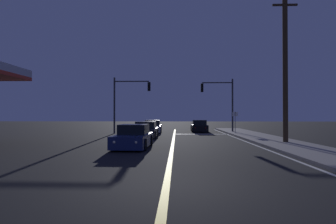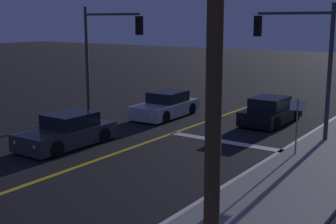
{
  "view_description": "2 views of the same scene",
  "coord_description": "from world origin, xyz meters",
  "px_view_note": "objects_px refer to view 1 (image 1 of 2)",
  "views": [
    {
      "loc": [
        0.29,
        -7.33,
        1.86
      ],
      "look_at": [
        -0.61,
        19.99,
        2.2
      ],
      "focal_mm": 29.94,
      "sensor_mm": 36.0,
      "label": 1
    },
    {
      "loc": [
        11.47,
        3.48,
        5.08
      ],
      "look_at": [
        0.52,
        19.27,
        1.24
      ],
      "focal_mm": 49.21,
      "sensor_mm": 36.0,
      "label": 2
    }
  ],
  "objects_px": {
    "car_following_oncoming_navy": "(133,138)",
    "traffic_signal_near_right": "(221,97)",
    "car_far_approaching_silver": "(153,127)",
    "car_mid_block_black": "(199,127)",
    "car_parked_curb_charcoal": "(146,131)",
    "traffic_signal_far_left": "(127,96)",
    "street_sign_corner": "(235,119)",
    "utility_pole_right": "(285,61)"
  },
  "relations": [
    {
      "from": "car_mid_block_black",
      "to": "car_following_oncoming_navy",
      "type": "bearing_deg",
      "value": -106.66
    },
    {
      "from": "car_following_oncoming_navy",
      "to": "traffic_signal_far_left",
      "type": "xyz_separation_m",
      "value": [
        -2.61,
        12.63,
        3.27
      ]
    },
    {
      "from": "car_following_oncoming_navy",
      "to": "car_parked_curb_charcoal",
      "type": "bearing_deg",
      "value": -87.12
    },
    {
      "from": "car_far_approaching_silver",
      "to": "traffic_signal_far_left",
      "type": "distance_m",
      "value": 4.53
    },
    {
      "from": "car_mid_block_black",
      "to": "street_sign_corner",
      "type": "xyz_separation_m",
      "value": [
        3.08,
        -5.08,
        0.94
      ]
    },
    {
      "from": "traffic_signal_far_left",
      "to": "street_sign_corner",
      "type": "relative_size",
      "value": 2.57
    },
    {
      "from": "traffic_signal_far_left",
      "to": "street_sign_corner",
      "type": "distance_m",
      "value": 11.09
    },
    {
      "from": "car_mid_block_black",
      "to": "traffic_signal_far_left",
      "type": "xyz_separation_m",
      "value": [
        -7.67,
        -3.68,
        3.27
      ]
    },
    {
      "from": "car_far_approaching_silver",
      "to": "utility_pole_right",
      "type": "height_order",
      "value": "utility_pole_right"
    },
    {
      "from": "car_parked_curb_charcoal",
      "to": "traffic_signal_far_left",
      "type": "bearing_deg",
      "value": -63.89
    },
    {
      "from": "car_parked_curb_charcoal",
      "to": "car_far_approaching_silver",
      "type": "bearing_deg",
      "value": -89.22
    },
    {
      "from": "traffic_signal_far_left",
      "to": "utility_pole_right",
      "type": "bearing_deg",
      "value": -40.36
    },
    {
      "from": "street_sign_corner",
      "to": "traffic_signal_near_right",
      "type": "bearing_deg",
      "value": 108.09
    },
    {
      "from": "car_parked_curb_charcoal",
      "to": "street_sign_corner",
      "type": "xyz_separation_m",
      "value": [
        8.27,
        3.76,
        0.94
      ]
    },
    {
      "from": "traffic_signal_near_right",
      "to": "car_mid_block_black",
      "type": "bearing_deg",
      "value": -46.49
    },
    {
      "from": "utility_pole_right",
      "to": "car_following_oncoming_navy",
      "type": "bearing_deg",
      "value": -166.47
    },
    {
      "from": "car_following_oncoming_navy",
      "to": "traffic_signal_near_right",
      "type": "bearing_deg",
      "value": -115.37
    },
    {
      "from": "car_far_approaching_silver",
      "to": "traffic_signal_near_right",
      "type": "distance_m",
      "value": 8.1
    },
    {
      "from": "traffic_signal_near_right",
      "to": "traffic_signal_far_left",
      "type": "relative_size",
      "value": 1.0
    },
    {
      "from": "car_far_approaching_silver",
      "to": "street_sign_corner",
      "type": "distance_m",
      "value": 9.02
    },
    {
      "from": "traffic_signal_far_left",
      "to": "car_mid_block_black",
      "type": "bearing_deg",
      "value": 25.64
    },
    {
      "from": "street_sign_corner",
      "to": "car_parked_curb_charcoal",
      "type": "bearing_deg",
      "value": -155.58
    },
    {
      "from": "car_mid_block_black",
      "to": "traffic_signal_far_left",
      "type": "bearing_deg",
      "value": -153.76
    },
    {
      "from": "car_parked_curb_charcoal",
      "to": "utility_pole_right",
      "type": "relative_size",
      "value": 0.41
    },
    {
      "from": "car_parked_curb_charcoal",
      "to": "traffic_signal_far_left",
      "type": "xyz_separation_m",
      "value": [
        -2.48,
        5.16,
        3.27
      ]
    },
    {
      "from": "traffic_signal_near_right",
      "to": "street_sign_corner",
      "type": "relative_size",
      "value": 2.57
    },
    {
      "from": "car_mid_block_black",
      "to": "street_sign_corner",
      "type": "distance_m",
      "value": 6.02
    },
    {
      "from": "car_following_oncoming_navy",
      "to": "street_sign_corner",
      "type": "relative_size",
      "value": 1.9
    },
    {
      "from": "car_following_oncoming_navy",
      "to": "traffic_signal_far_left",
      "type": "height_order",
      "value": "traffic_signal_far_left"
    },
    {
      "from": "car_parked_curb_charcoal",
      "to": "traffic_signal_far_left",
      "type": "distance_m",
      "value": 6.59
    },
    {
      "from": "car_parked_curb_charcoal",
      "to": "traffic_signal_near_right",
      "type": "distance_m",
      "value": 10.38
    },
    {
      "from": "traffic_signal_far_left",
      "to": "car_following_oncoming_navy",
      "type": "bearing_deg",
      "value": -78.34
    },
    {
      "from": "traffic_signal_far_left",
      "to": "car_far_approaching_silver",
      "type": "bearing_deg",
      "value": 39.01
    },
    {
      "from": "car_parked_curb_charcoal",
      "to": "utility_pole_right",
      "type": "bearing_deg",
      "value": 152.3
    },
    {
      "from": "utility_pole_right",
      "to": "street_sign_corner",
      "type": "bearing_deg",
      "value": 98.91
    },
    {
      "from": "car_following_oncoming_navy",
      "to": "street_sign_corner",
      "type": "bearing_deg",
      "value": -124.06
    },
    {
      "from": "traffic_signal_near_right",
      "to": "street_sign_corner",
      "type": "height_order",
      "value": "traffic_signal_near_right"
    },
    {
      "from": "car_following_oncoming_navy",
      "to": "car_mid_block_black",
      "type": "relative_size",
      "value": 0.99
    },
    {
      "from": "car_mid_block_black",
      "to": "utility_pole_right",
      "type": "relative_size",
      "value": 0.41
    },
    {
      "from": "car_parked_curb_charcoal",
      "to": "street_sign_corner",
      "type": "height_order",
      "value": "street_sign_corner"
    },
    {
      "from": "car_mid_block_black",
      "to": "traffic_signal_near_right",
      "type": "bearing_deg",
      "value": -45.89
    },
    {
      "from": "car_far_approaching_silver",
      "to": "car_mid_block_black",
      "type": "bearing_deg",
      "value": -163.88
    }
  ]
}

